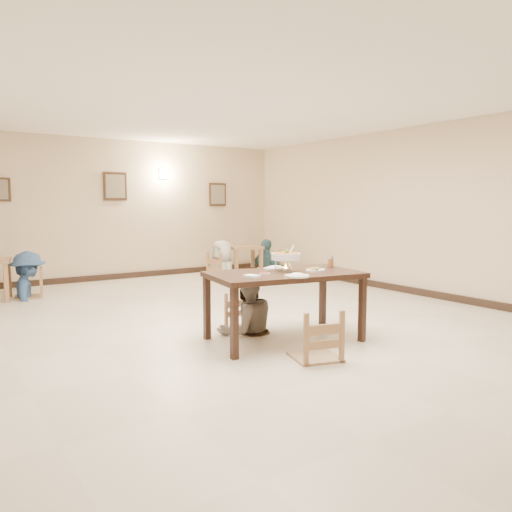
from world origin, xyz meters
TOP-DOWN VIEW (x-y plane):
  - floor at (0.00, 0.00)m, footprint 10.00×10.00m
  - ceiling at (0.00, 0.00)m, footprint 10.00×10.00m
  - wall_back at (0.00, 5.00)m, footprint 10.00×0.00m
  - wall_right at (4.00, 0.00)m, footprint 0.00×10.00m
  - baseboard_back at (0.00, 4.97)m, footprint 8.00×0.06m
  - baseboard_right at (3.97, 0.00)m, footprint 0.06×10.00m
  - picture_b at (0.10, 4.96)m, footprint 0.50×0.04m
  - picture_c at (2.60, 4.96)m, footprint 0.45×0.04m
  - wall_sconce at (1.20, 4.96)m, footprint 0.16×0.05m
  - main_table at (0.18, -0.95)m, footprint 1.89×1.25m
  - chair_far at (0.06, -0.25)m, footprint 0.41×0.41m
  - chair_near at (0.03, -1.70)m, footprint 0.48×0.48m
  - main_diner at (0.01, -0.37)m, footprint 0.84×0.67m
  - curry_warmer at (0.22, -0.93)m, footprint 0.39×0.35m
  - rice_plate_far at (0.24, -0.67)m, footprint 0.30×0.30m
  - rice_plate_near at (0.07, -1.34)m, footprint 0.27×0.27m
  - fried_plate at (0.54, -1.09)m, footprint 0.25×0.25m
  - chili_dish at (-0.13, -0.98)m, footprint 0.12×0.12m
  - napkin_cutlery at (-0.39, -1.10)m, footprint 0.19×0.26m
  - drink_glass at (0.91, -0.94)m, footprint 0.08×0.08m
  - bg_table_right at (2.61, 3.76)m, footprint 0.85×0.85m
  - bg_chair_lr at (-1.89, 3.70)m, footprint 0.46×0.46m
  - bg_chair_rl at (2.04, 3.78)m, footprint 0.51×0.51m
  - bg_chair_rr at (3.18, 3.72)m, footprint 0.50×0.50m
  - bg_diner_b at (-1.89, 3.70)m, footprint 0.76×1.13m
  - bg_diner_c at (2.04, 3.78)m, footprint 0.59×0.85m
  - bg_diner_d at (3.18, 3.72)m, footprint 0.70×1.04m

SIDE VIEW (x-z plane):
  - floor at x=0.00m, z-range 0.00..0.00m
  - baseboard_back at x=0.00m, z-range 0.00..0.12m
  - baseboard_right at x=3.97m, z-range 0.00..0.12m
  - chair_far at x=0.06m, z-range 0.00..0.86m
  - bg_chair_lr at x=-1.89m, z-range 0.00..0.97m
  - chair_near at x=0.03m, z-range 0.00..1.02m
  - bg_chair_rr at x=3.18m, z-range 0.00..1.07m
  - bg_chair_rl at x=2.04m, z-range 0.00..1.09m
  - bg_table_right at x=2.61m, z-range 0.21..0.90m
  - main_table at x=0.18m, z-range 0.33..1.15m
  - bg_diner_b at x=-1.89m, z-range 0.00..1.62m
  - bg_diner_d at x=3.18m, z-range 0.00..1.65m
  - main_diner at x=0.01m, z-range 0.00..1.67m
  - chili_dish at x=-0.13m, z-range 0.82..0.85m
  - rice_plate_near at x=0.07m, z-range 0.81..0.87m
  - bg_diner_c at x=2.04m, z-range 0.00..1.68m
  - napkin_cutlery at x=-0.39m, z-range 0.82..0.85m
  - rice_plate_far at x=0.24m, z-range 0.81..0.87m
  - fried_plate at x=0.54m, z-range 0.81..0.87m
  - drink_glass at x=0.91m, z-range 0.82..0.97m
  - curry_warmer at x=0.22m, z-range 0.85..1.16m
  - wall_back at x=0.00m, z-range -3.50..6.50m
  - wall_right at x=4.00m, z-range -3.50..6.50m
  - picture_c at x=2.60m, z-range 1.57..2.12m
  - picture_b at x=0.10m, z-range 1.70..2.30m
  - wall_sconce at x=1.20m, z-range 2.19..2.41m
  - ceiling at x=0.00m, z-range 3.00..3.00m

